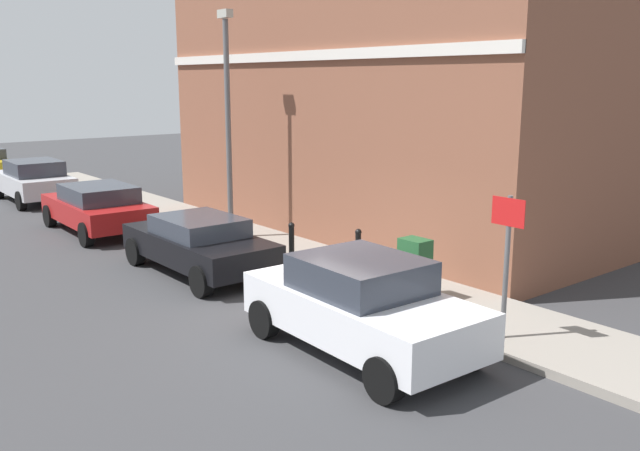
% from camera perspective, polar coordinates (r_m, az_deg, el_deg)
% --- Properties ---
extents(ground, '(80.00, 80.00, 0.00)m').
position_cam_1_polar(ground, '(12.53, -0.73, -7.40)').
color(ground, '#38383A').
extents(sidewalk, '(2.26, 30.00, 0.15)m').
position_cam_1_polar(sidewalk, '(18.40, -7.21, -0.89)').
color(sidewalk, gray).
rests_on(sidewalk, ground).
extents(corner_building, '(7.04, 13.01, 7.72)m').
position_cam_1_polar(corner_building, '(19.63, 6.60, 11.09)').
color(corner_building, brown).
rests_on(corner_building, ground).
extents(car_white, '(2.04, 4.07, 1.52)m').
position_cam_1_polar(car_white, '(10.61, 3.48, -6.63)').
color(car_white, silver).
rests_on(car_white, ground).
extents(car_black, '(1.85, 4.15, 1.28)m').
position_cam_1_polar(car_black, '(15.13, -10.11, -1.45)').
color(car_black, black).
rests_on(car_black, ground).
extents(car_red, '(2.02, 4.20, 1.34)m').
position_cam_1_polar(car_red, '(19.92, -18.14, 1.49)').
color(car_red, maroon).
rests_on(car_red, ground).
extents(car_silver, '(1.95, 4.02, 1.46)m').
position_cam_1_polar(car_silver, '(25.70, -22.84, 3.52)').
color(car_silver, '#B7B7BC').
rests_on(car_silver, ground).
extents(utility_cabinet, '(0.46, 0.61, 1.15)m').
position_cam_1_polar(utility_cabinet, '(12.87, 7.92, -3.81)').
color(utility_cabinet, '#1E4C28').
rests_on(utility_cabinet, sidewalk).
extents(bollard_near_cabinet, '(0.14, 0.14, 1.04)m').
position_cam_1_polar(bollard_near_cabinet, '(14.09, 3.21, -2.20)').
color(bollard_near_cabinet, black).
rests_on(bollard_near_cabinet, sidewalk).
extents(bollard_far_kerb, '(0.14, 0.14, 1.04)m').
position_cam_1_polar(bollard_far_kerb, '(14.71, -2.40, -1.59)').
color(bollard_far_kerb, black).
rests_on(bollard_far_kerb, sidewalk).
extents(street_sign, '(0.08, 0.60, 2.30)m').
position_cam_1_polar(street_sign, '(10.96, 15.41, -1.65)').
color(street_sign, '#59595B').
rests_on(street_sign, sidewalk).
extents(lamppost, '(0.20, 0.44, 5.72)m').
position_cam_1_polar(lamppost, '(17.57, -7.72, 9.13)').
color(lamppost, '#59595B').
rests_on(lamppost, sidewalk).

